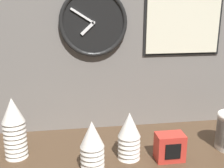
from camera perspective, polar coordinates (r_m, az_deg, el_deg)
The scene contains 8 objects.
ground_plane at distance 124.02cm, azimuth 0.33°, elevation -14.32°, with size 160.00×56.00×4.00cm, color #4C3826.
wall_tiled_back at distance 133.41cm, azimuth -1.41°, elevation 12.54°, with size 160.00×3.00×105.00cm.
cup_stack_center at distance 106.86cm, azimuth -4.05°, elevation -12.41°, with size 9.13×9.13×19.73cm.
cup_stack_left at distance 120.10cm, azimuth -19.26°, elevation -8.44°, with size 9.13×9.13×25.50cm.
cup_stack_center_right at distance 114.14cm, azimuth 3.51°, elevation -10.43°, with size 9.13×9.13×19.73cm.
wall_clock at distance 129.81cm, azimuth -3.81°, elevation 12.34°, with size 31.05×2.70×31.05cm.
menu_board at distance 140.64cm, azimuth 14.55°, elevation 15.96°, with size 38.49×1.32×50.91cm.
napkin_dispenser at distance 117.07cm, azimuth 11.65°, elevation -12.42°, with size 11.30×7.66×11.11cm.
Camera 1 is at (-16.45, -105.62, 60.87)cm, focal length 45.00 mm.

